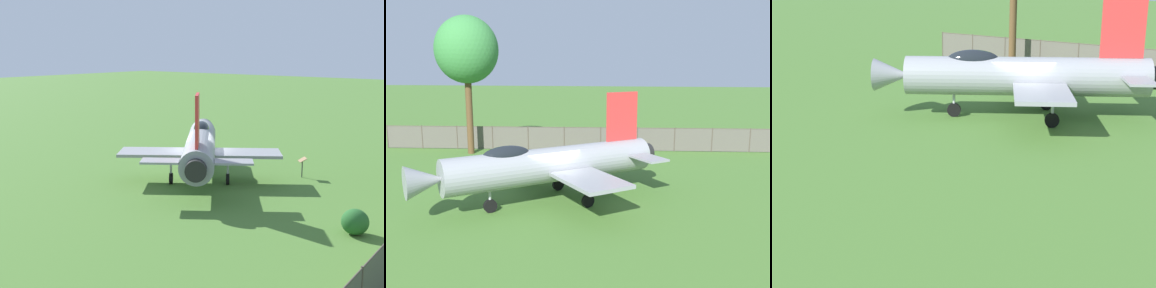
% 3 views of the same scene
% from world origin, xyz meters
% --- Properties ---
extents(ground_plane, '(200.00, 200.00, 0.00)m').
position_xyz_m(ground_plane, '(0.00, 0.00, 0.00)').
color(ground_plane, '#47722D').
extents(display_jet, '(11.26, 9.38, 5.10)m').
position_xyz_m(display_jet, '(-0.29, -0.21, 1.86)').
color(display_jet, gray).
rests_on(display_jet, ground_plane).
extents(perimeter_fence, '(30.30, 1.56, 1.80)m').
position_xyz_m(perimeter_fence, '(0.20, 12.24, 0.95)').
color(perimeter_fence, '#4C4238').
rests_on(perimeter_fence, ground_plane).
extents(info_plaque, '(0.71, 0.69, 1.14)m').
position_xyz_m(info_plaque, '(-3.95, 4.24, 0.85)').
color(info_plaque, '#333333').
rests_on(info_plaque, ground_plane).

